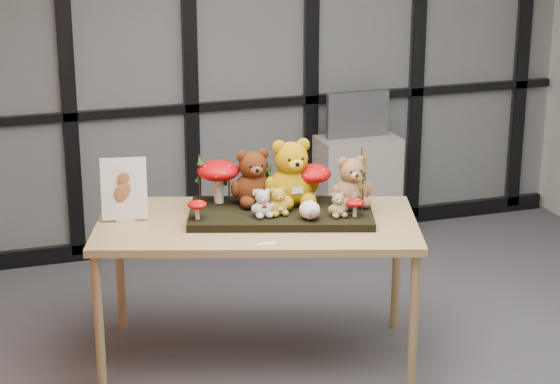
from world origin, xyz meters
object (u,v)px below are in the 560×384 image
object	(u,v)px
bear_brown_medium	(253,174)
mushroom_back_right	(312,182)
bear_beige_small	(338,203)
monitor	(358,115)
bear_pooh_yellow	(291,169)
bear_tan_back	(351,179)
sign_holder	(124,191)
mushroom_back_left	(218,180)
bear_white_bow	(262,201)
mushroom_front_right	(355,207)
bear_small_yellow	(278,199)
mushroom_front_left	(197,209)
cabinet	(357,189)
plush_cream_hedgehog	(310,209)
diorama_tray	(281,214)
display_table	(257,232)

from	to	relation	value
bear_brown_medium	mushroom_back_right	xyz separation A→B (m)	(0.32, -0.09, -0.05)
bear_beige_small	monitor	distance (m)	2.02
bear_brown_medium	bear_pooh_yellow	bearing A→B (deg)	-3.27
bear_tan_back	sign_holder	distance (m)	1.25
mushroom_back_left	monitor	distance (m)	1.99
sign_holder	bear_white_bow	bearing A→B (deg)	-11.93
bear_brown_medium	bear_beige_small	distance (m)	0.52
bear_white_bow	monitor	bearing A→B (deg)	71.30
mushroom_back_left	mushroom_front_right	size ratio (longest dim) A/B	2.38
bear_white_bow	bear_small_yellow	bearing A→B (deg)	21.55
mushroom_front_left	bear_white_bow	bearing A→B (deg)	-11.32
sign_holder	cabinet	size ratio (longest dim) A/B	0.45
bear_tan_back	mushroom_back_right	xyz separation A→B (m)	(-0.19, 0.11, -0.03)
bear_tan_back	cabinet	bearing A→B (deg)	84.00
bear_white_bow	monitor	world-z (taller)	monitor
mushroom_front_left	cabinet	bearing A→B (deg)	45.11
plush_cream_hedgehog	mushroom_back_right	world-z (taller)	mushroom_back_right
bear_beige_small	sign_holder	bearing A→B (deg)	176.76
bear_white_bow	monitor	distance (m)	2.11
mushroom_front_right	bear_pooh_yellow	bearing A→B (deg)	130.14
mushroom_back_right	mushroom_front_left	distance (m)	0.69
bear_small_yellow	mushroom_back_right	world-z (taller)	mushroom_back_right
diorama_tray	display_table	bearing A→B (deg)	-153.43
bear_beige_small	plush_cream_hedgehog	size ratio (longest dim) A/B	1.35
bear_pooh_yellow	mushroom_front_right	distance (m)	0.43
bear_small_yellow	sign_holder	bearing A→B (deg)	177.79
bear_tan_back	mushroom_front_right	xyz separation A→B (m)	(-0.05, -0.19, -0.10)
cabinet	bear_pooh_yellow	bearing A→B (deg)	-124.36
bear_beige_small	mushroom_front_right	distance (m)	0.09
mushroom_front_left	mushroom_front_right	bearing A→B (deg)	-15.39
display_table	plush_cream_hedgehog	bearing A→B (deg)	-17.20
mushroom_front_left	sign_holder	distance (m)	0.42
bear_pooh_yellow	monitor	xyz separation A→B (m)	(1.04, 1.55, -0.12)
bear_tan_back	mushroom_front_right	world-z (taller)	bear_tan_back
monitor	mushroom_back_left	bearing A→B (deg)	-135.65
bear_tan_back	bear_white_bow	distance (m)	0.53
bear_tan_back	mushroom_front_left	bearing A→B (deg)	-164.82
sign_holder	display_table	bearing A→B (deg)	-8.56
mushroom_front_right	sign_holder	bearing A→B (deg)	158.99
mushroom_back_right	cabinet	world-z (taller)	mushroom_back_right
bear_small_yellow	mushroom_front_right	bearing A→B (deg)	-5.08
bear_brown_medium	mushroom_back_left	size ratio (longest dim) A/B	1.31
plush_cream_hedgehog	mushroom_back_right	bearing A→B (deg)	85.70
bear_white_bow	mushroom_front_left	distance (m)	0.35
bear_brown_medium	cabinet	distance (m)	2.02
bear_white_bow	mushroom_front_right	bearing A→B (deg)	-0.41
bear_pooh_yellow	bear_beige_small	xyz separation A→B (m)	(0.17, -0.28, -0.13)
mushroom_back_left	mushroom_front_left	world-z (taller)	mushroom_back_left
bear_pooh_yellow	mushroom_back_left	distance (m)	0.41
mushroom_back_left	mushroom_front_left	size ratio (longest dim) A/B	2.31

